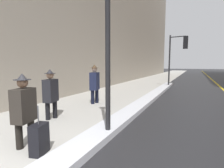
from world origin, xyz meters
TOP-DOWN VIEW (x-y plane):
  - sidewalk_slab at (-2.00, 15.00)m, footprint 4.00×80.00m
  - road_centre_stripe at (4.00, 15.00)m, footprint 0.16×80.00m
  - snow_bank_curb at (0.18, 6.59)m, footprint 0.62×15.98m
  - lamp_post at (0.32, 2.25)m, footprint 0.28×0.28m
  - traffic_light_near at (1.03, 12.56)m, footprint 1.31×0.33m
  - pedestrian_in_glasses at (-0.96, 1.00)m, footprint 0.38×0.52m
  - pedestrian_trailing at (-1.87, 2.65)m, footprint 0.39×0.54m
  - pedestrian_in_fedora at (-1.79, 5.16)m, footprint 0.43×0.59m
  - rolling_suitcase at (-0.46, 0.90)m, footprint 0.30×0.40m

SIDE VIEW (x-z plane):
  - road_centre_stripe at x=4.00m, z-range 0.00..0.00m
  - sidewalk_slab at x=-2.00m, z-range 0.00..0.01m
  - snow_bank_curb at x=0.18m, z-range 0.00..0.16m
  - rolling_suitcase at x=-0.46m, z-range -0.17..0.78m
  - pedestrian_in_glasses at x=-0.96m, z-range 0.07..1.61m
  - pedestrian_trailing at x=-1.87m, z-range 0.07..1.65m
  - pedestrian_in_fedora at x=-1.79m, z-range 0.08..1.80m
  - lamp_post at x=0.32m, z-range 0.46..4.72m
  - traffic_light_near at x=1.03m, z-range 0.87..4.78m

